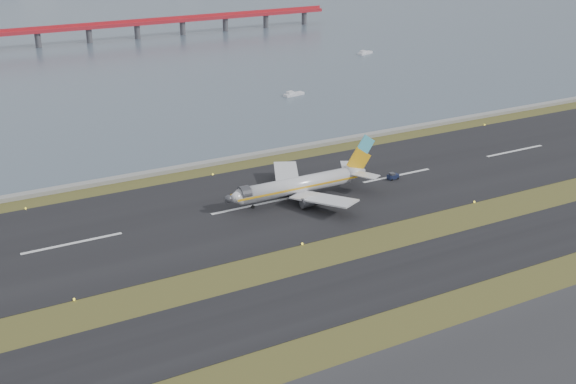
# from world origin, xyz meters

# --- Properties ---
(ground) EXTENTS (1000.00, 1000.00, 0.00)m
(ground) POSITION_xyz_m (0.00, 0.00, 0.00)
(ground) COLOR #3C4819
(ground) RESTS_ON ground
(taxiway_strip) EXTENTS (1000.00, 18.00, 0.10)m
(taxiway_strip) POSITION_xyz_m (0.00, -12.00, 0.05)
(taxiway_strip) COLOR black
(taxiway_strip) RESTS_ON ground
(runway_strip) EXTENTS (1000.00, 45.00, 0.10)m
(runway_strip) POSITION_xyz_m (0.00, 30.00, 0.05)
(runway_strip) COLOR black
(runway_strip) RESTS_ON ground
(seawall) EXTENTS (1000.00, 2.50, 1.00)m
(seawall) POSITION_xyz_m (0.00, 60.00, 0.50)
(seawall) COLOR gray
(seawall) RESTS_ON ground
(red_pier) EXTENTS (260.00, 5.00, 10.20)m
(red_pier) POSITION_xyz_m (20.00, 250.00, 7.28)
(red_pier) COLOR red
(red_pier) RESTS_ON ground
(airliner) EXTENTS (38.52, 32.89, 12.80)m
(airliner) POSITION_xyz_m (11.92, 28.59, 3.46)
(airliner) COLOR silver
(airliner) RESTS_ON ground
(pushback_tug) EXTENTS (2.84, 1.77, 1.77)m
(pushback_tug) POSITION_xyz_m (37.65, 28.47, 0.86)
(pushback_tug) COLOR #141B38
(pushback_tug) RESTS_ON ground
(workboat_near) EXTENTS (7.99, 3.62, 1.87)m
(workboat_near) POSITION_xyz_m (56.45, 112.51, 0.59)
(workboat_near) COLOR silver
(workboat_near) RESTS_ON ground
(workboat_far) EXTENTS (8.38, 5.01, 1.94)m
(workboat_far) POSITION_xyz_m (121.16, 162.55, 0.61)
(workboat_far) COLOR silver
(workboat_far) RESTS_ON ground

